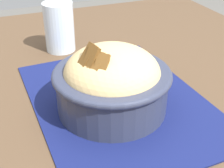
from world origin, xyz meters
name	(u,v)px	position (x,y,z in m)	size (l,w,h in m)	color
table	(123,115)	(0.00, 0.00, 0.65)	(1.12, 0.98, 0.71)	#4C3826
placemat	(118,100)	(-0.03, 0.02, 0.71)	(0.41, 0.31, 0.00)	#11194C
bowl	(112,81)	(-0.05, 0.04, 0.77)	(0.21, 0.21, 0.14)	#2D3347
fork	(111,74)	(0.07, 0.00, 0.72)	(0.03, 0.14, 0.00)	silver
drinking_glass	(60,30)	(0.24, 0.07, 0.76)	(0.07, 0.07, 0.12)	silver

